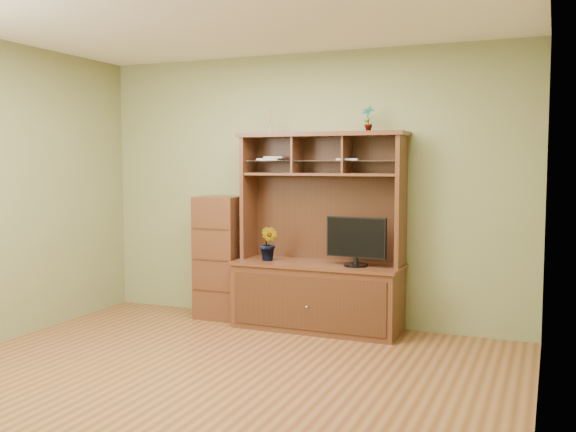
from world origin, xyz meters
The scene contains 8 objects.
room centered at (0.00, 0.00, 1.35)m, with size 4.54×4.04×2.74m.
media_hutch centered at (0.23, 1.73, 0.52)m, with size 1.66×0.61×1.90m.
monitor centered at (0.63, 1.65, 0.89)m, with size 0.58×0.22×0.46m.
orchid_plant centered at (-0.26, 1.65, 0.82)m, with size 0.19×0.15×0.34m, color #28591E.
top_plant centered at (0.69, 1.80, 2.02)m, with size 0.13×0.09×0.24m, color #2C6E26.
reed_diffuser centered at (-0.31, 1.80, 2.00)m, with size 0.05×0.05×0.25m.
magazines centered at (-0.04, 1.80, 1.65)m, with size 1.05×0.19×0.04m.
side_cabinet centered at (-0.87, 1.78, 0.63)m, with size 0.45×0.41×1.26m.
Camera 1 is at (2.31, -4.05, 1.61)m, focal length 40.00 mm.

